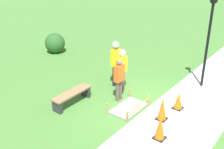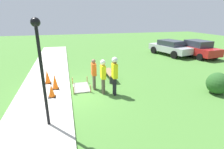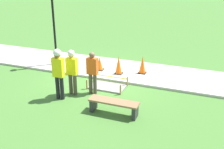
{
  "view_description": "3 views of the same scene",
  "coord_description": "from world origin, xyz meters",
  "px_view_note": "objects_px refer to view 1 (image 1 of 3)",
  "views": [
    {
      "loc": [
        -7.72,
        -4.18,
        5.27
      ],
      "look_at": [
        -0.4,
        1.43,
        1.06
      ],
      "focal_mm": 45.0,
      "sensor_mm": 36.0,
      "label": 1
    },
    {
      "loc": [
        8.29,
        -0.07,
        3.7
      ],
      "look_at": [
        -0.02,
        2.16,
        0.8
      ],
      "focal_mm": 28.0,
      "sensor_mm": 36.0,
      "label": 2
    },
    {
      "loc": [
        -4.34,
        10.0,
        4.72
      ],
      "look_at": [
        -1.09,
        1.52,
        1.0
      ],
      "focal_mm": 45.0,
      "sensor_mm": 36.0,
      "label": 3
    }
  ],
  "objects_px": {
    "traffic_cone_far_patch": "(162,109)",
    "traffic_cone_near_patch": "(160,127)",
    "traffic_cone_sidewalk_edge": "(178,101)",
    "bystander_in_orange_shirt": "(119,78)",
    "park_bench": "(72,96)",
    "worker_supervisor": "(122,67)",
    "lamppost_near": "(210,29)",
    "worker_assistant": "(116,59)"
  },
  "relations": [
    {
      "from": "park_bench",
      "to": "worker_assistant",
      "type": "height_order",
      "value": "worker_assistant"
    },
    {
      "from": "traffic_cone_near_patch",
      "to": "bystander_in_orange_shirt",
      "type": "distance_m",
      "value": 2.76
    },
    {
      "from": "lamppost_near",
      "to": "traffic_cone_sidewalk_edge",
      "type": "bearing_deg",
      "value": -179.77
    },
    {
      "from": "traffic_cone_far_patch",
      "to": "worker_assistant",
      "type": "relative_size",
      "value": 0.42
    },
    {
      "from": "traffic_cone_near_patch",
      "to": "traffic_cone_sidewalk_edge",
      "type": "xyz_separation_m",
      "value": [
        1.9,
        0.31,
        -0.08
      ]
    },
    {
      "from": "traffic_cone_far_patch",
      "to": "lamppost_near",
      "type": "xyz_separation_m",
      "value": [
        3.18,
        -0.12,
        1.97
      ]
    },
    {
      "from": "traffic_cone_far_patch",
      "to": "worker_supervisor",
      "type": "distance_m",
      "value": 2.58
    },
    {
      "from": "traffic_cone_far_patch",
      "to": "traffic_cone_near_patch",
      "type": "bearing_deg",
      "value": -155.17
    },
    {
      "from": "park_bench",
      "to": "bystander_in_orange_shirt",
      "type": "height_order",
      "value": "bystander_in_orange_shirt"
    },
    {
      "from": "traffic_cone_far_patch",
      "to": "traffic_cone_sidewalk_edge",
      "type": "xyz_separation_m",
      "value": [
        0.95,
        -0.13,
        -0.09
      ]
    },
    {
      "from": "park_bench",
      "to": "worker_supervisor",
      "type": "relative_size",
      "value": 0.95
    },
    {
      "from": "worker_assistant",
      "to": "park_bench",
      "type": "bearing_deg",
      "value": 171.58
    },
    {
      "from": "park_bench",
      "to": "worker_supervisor",
      "type": "height_order",
      "value": "worker_supervisor"
    },
    {
      "from": "bystander_in_orange_shirt",
      "to": "traffic_cone_near_patch",
      "type": "bearing_deg",
      "value": -117.81
    },
    {
      "from": "traffic_cone_far_patch",
      "to": "traffic_cone_sidewalk_edge",
      "type": "height_order",
      "value": "traffic_cone_far_patch"
    },
    {
      "from": "traffic_cone_far_patch",
      "to": "bystander_in_orange_shirt",
      "type": "distance_m",
      "value": 2.05
    },
    {
      "from": "worker_assistant",
      "to": "bystander_in_orange_shirt",
      "type": "relative_size",
      "value": 1.16
    },
    {
      "from": "worker_assistant",
      "to": "traffic_cone_far_patch",
      "type": "bearing_deg",
      "value": -113.78
    },
    {
      "from": "traffic_cone_near_patch",
      "to": "traffic_cone_sidewalk_edge",
      "type": "height_order",
      "value": "traffic_cone_near_patch"
    },
    {
      "from": "bystander_in_orange_shirt",
      "to": "lamppost_near",
      "type": "xyz_separation_m",
      "value": [
        2.85,
        -2.09,
        1.54
      ]
    },
    {
      "from": "traffic_cone_near_patch",
      "to": "worker_assistant",
      "type": "relative_size",
      "value": 0.41
    },
    {
      "from": "traffic_cone_sidewalk_edge",
      "to": "bystander_in_orange_shirt",
      "type": "height_order",
      "value": "bystander_in_orange_shirt"
    },
    {
      "from": "worker_supervisor",
      "to": "lamppost_near",
      "type": "xyz_separation_m",
      "value": [
        2.19,
        -2.44,
        1.43
      ]
    },
    {
      "from": "traffic_cone_far_patch",
      "to": "traffic_cone_sidewalk_edge",
      "type": "distance_m",
      "value": 0.96
    },
    {
      "from": "traffic_cone_sidewalk_edge",
      "to": "worker_supervisor",
      "type": "bearing_deg",
      "value": 89.07
    },
    {
      "from": "traffic_cone_sidewalk_edge",
      "to": "worker_assistant",
      "type": "xyz_separation_m",
      "value": [
        0.3,
        2.95,
        0.75
      ]
    },
    {
      "from": "traffic_cone_sidewalk_edge",
      "to": "bystander_in_orange_shirt",
      "type": "xyz_separation_m",
      "value": [
        -0.62,
        2.1,
        0.52
      ]
    },
    {
      "from": "traffic_cone_near_patch",
      "to": "bystander_in_orange_shirt",
      "type": "bearing_deg",
      "value": 62.19
    },
    {
      "from": "traffic_cone_far_patch",
      "to": "worker_assistant",
      "type": "bearing_deg",
      "value": 66.22
    },
    {
      "from": "worker_supervisor",
      "to": "lamppost_near",
      "type": "height_order",
      "value": "lamppost_near"
    },
    {
      "from": "traffic_cone_far_patch",
      "to": "worker_assistant",
      "type": "distance_m",
      "value": 3.16
    },
    {
      "from": "worker_supervisor",
      "to": "traffic_cone_near_patch",
      "type": "bearing_deg",
      "value": -125.05
    },
    {
      "from": "traffic_cone_near_patch",
      "to": "lamppost_near",
      "type": "relative_size",
      "value": 0.22
    },
    {
      "from": "traffic_cone_sidewalk_edge",
      "to": "worker_assistant",
      "type": "distance_m",
      "value": 3.06
    },
    {
      "from": "park_bench",
      "to": "lamppost_near",
      "type": "relative_size",
      "value": 0.46
    },
    {
      "from": "park_bench",
      "to": "traffic_cone_far_patch",
      "type": "bearing_deg",
      "value": -73.03
    },
    {
      "from": "park_bench",
      "to": "bystander_in_orange_shirt",
      "type": "bearing_deg",
      "value": -42.44
    },
    {
      "from": "bystander_in_orange_shirt",
      "to": "traffic_cone_sidewalk_edge",
      "type": "bearing_deg",
      "value": -73.5
    },
    {
      "from": "worker_assistant",
      "to": "lamppost_near",
      "type": "distance_m",
      "value": 3.76
    },
    {
      "from": "park_bench",
      "to": "worker_assistant",
      "type": "xyz_separation_m",
      "value": [
        2.21,
        -0.33,
        0.82
      ]
    },
    {
      "from": "traffic_cone_near_patch",
      "to": "worker_assistant",
      "type": "height_order",
      "value": "worker_assistant"
    },
    {
      "from": "traffic_cone_sidewalk_edge",
      "to": "traffic_cone_far_patch",
      "type": "bearing_deg",
      "value": 172.44
    }
  ]
}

